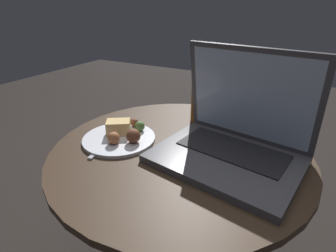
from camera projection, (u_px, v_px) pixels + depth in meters
table at (178, 195)px, 0.76m from camera, size 0.67×0.67×0.55m
laptop at (234, 138)px, 0.63m from camera, size 0.37×0.30×0.26m
beer_glass at (202, 88)px, 0.81m from camera, size 0.07×0.07×0.22m
snack_plate at (121, 135)px, 0.73m from camera, size 0.20×0.20×0.05m
fork at (110, 142)px, 0.72m from camera, size 0.04×0.16×0.00m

